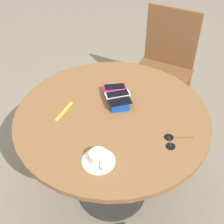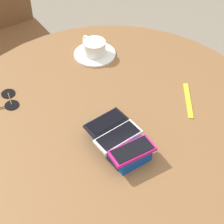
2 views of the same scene
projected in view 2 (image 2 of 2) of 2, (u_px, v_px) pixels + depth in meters
The scene contains 10 objects.
round_table at pixel (112, 140), 1.28m from camera, with size 1.07×1.07×0.72m.
phone_box at pixel (118, 141), 1.10m from camera, with size 0.21×0.14×0.04m.
phone_magenta at pixel (132, 151), 1.04m from camera, with size 0.08×0.14×0.01m.
phone_white at pixel (118, 137), 1.08m from camera, with size 0.10×0.15×0.01m.
phone_black at pixel (106, 123), 1.12m from camera, with size 0.10×0.14×0.01m.
saucer at pixel (95, 54), 1.43m from camera, with size 0.16×0.16×0.01m, color white.
coffee_cup at pixel (94, 47), 1.41m from camera, with size 0.11×0.08×0.06m.
lanyard_strap at pixel (188, 100), 1.25m from camera, with size 0.17×0.02×0.00m, color yellow.
sunglasses at pixel (8, 100), 1.25m from camera, with size 0.11×0.15×0.01m.
chair_near_window at pixel (10, 44), 1.96m from camera, with size 0.51×0.51×0.81m.
Camera 2 is at (-0.79, 0.28, 1.58)m, focal length 60.00 mm.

